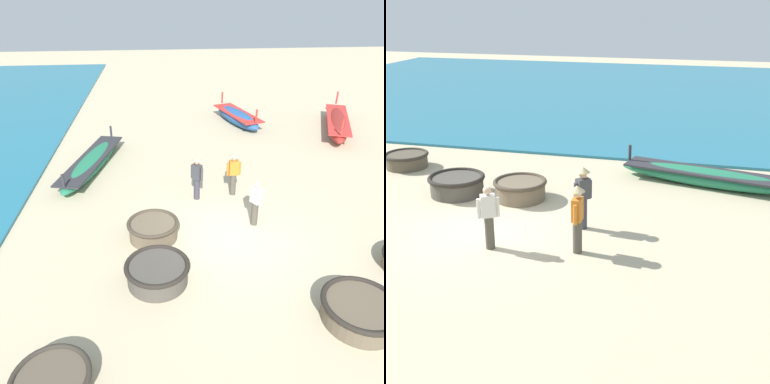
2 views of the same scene
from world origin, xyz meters
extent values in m
plane|color=#C6B793|center=(0.00, 0.00, 0.00)|extent=(80.00, 80.00, 0.00)
cube|color=teal|center=(-20.94, 4.00, 0.05)|extent=(28.00, 52.00, 0.10)
cylinder|color=brown|center=(-2.36, 0.19, 0.27)|extent=(1.47, 1.47, 0.53)
torus|color=#42382B|center=(-2.36, 0.19, 0.53)|extent=(1.59, 1.59, 0.12)
cylinder|color=brown|center=(-4.28, -4.75, 0.23)|extent=(1.42, 1.42, 0.46)
torus|color=#332D26|center=(-4.28, -4.75, 0.46)|extent=(1.53, 1.53, 0.11)
cylinder|color=#4C473F|center=(-2.26, -1.81, 0.27)|extent=(1.58, 1.58, 0.53)
torus|color=#28231E|center=(-2.26, -1.81, 0.53)|extent=(1.71, 1.71, 0.13)
ellipsoid|color=#237551|center=(-4.93, 5.50, 0.28)|extent=(2.31, 5.85, 0.55)
cube|color=#2D2D33|center=(-4.93, 5.50, 0.45)|extent=(2.25, 5.41, 0.06)
cylinder|color=#2D2D33|center=(-5.54, 2.92, 0.75)|extent=(0.10, 0.10, 0.50)
cylinder|color=#383842|center=(-0.76, 2.49, 0.41)|extent=(0.22, 0.22, 0.82)
cube|color=#3D3D42|center=(-0.76, 2.49, 1.09)|extent=(0.40, 0.39, 0.54)
sphere|color=tan|center=(-0.76, 2.49, 1.47)|extent=(0.20, 0.20, 0.20)
cylinder|color=#3D3D42|center=(-0.60, 2.34, 1.04)|extent=(0.09, 0.09, 0.48)
cylinder|color=#3D3D42|center=(-0.92, 2.64, 1.04)|extent=(0.09, 0.09, 0.48)
cone|color=#D1BC84|center=(-0.76, 2.49, 1.60)|extent=(0.36, 0.36, 0.14)
cylinder|color=#4C473D|center=(0.61, 2.70, 0.41)|extent=(0.22, 0.22, 0.82)
cube|color=orange|center=(0.61, 2.70, 1.09)|extent=(0.35, 0.23, 0.54)
sphere|color=#DBB28E|center=(0.61, 2.70, 1.47)|extent=(0.20, 0.20, 0.20)
cylinder|color=orange|center=(0.83, 2.71, 1.04)|extent=(0.09, 0.09, 0.48)
cylinder|color=orange|center=(0.39, 2.69, 1.04)|extent=(0.09, 0.09, 0.48)
cone|color=#D1BC84|center=(0.61, 2.70, 1.60)|extent=(0.36, 0.36, 0.14)
cylinder|color=#4C473D|center=(0.92, 0.63, 0.41)|extent=(0.22, 0.22, 0.82)
cube|color=silver|center=(0.92, 0.63, 1.09)|extent=(0.36, 0.40, 0.54)
sphere|color=#DBB28E|center=(0.92, 0.63, 1.47)|extent=(0.20, 0.20, 0.20)
cylinder|color=silver|center=(0.81, 0.82, 1.04)|extent=(0.09, 0.09, 0.48)
cylinder|color=silver|center=(1.02, 0.44, 1.04)|extent=(0.09, 0.09, 0.48)
camera|label=1|loc=(-2.08, -9.39, 6.84)|focal=35.00mm
camera|label=2|loc=(11.56, 5.55, 5.71)|focal=50.00mm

